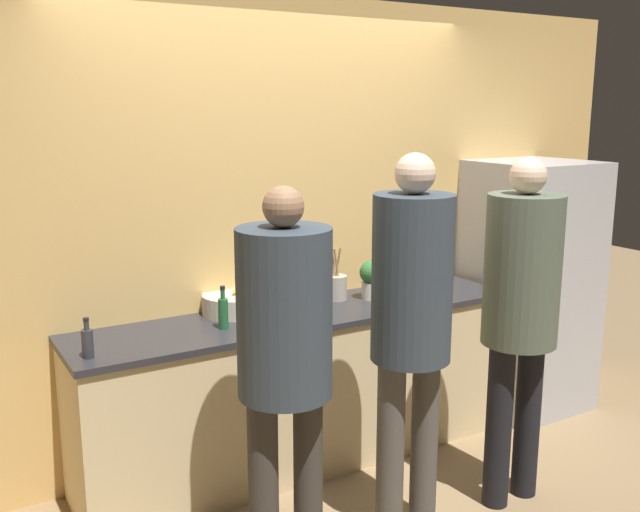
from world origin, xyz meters
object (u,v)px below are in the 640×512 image
Objects in this scene: bottle_amber at (315,303)px; bottle_green at (223,312)px; person_right at (521,300)px; potted_plant at (371,278)px; bottle_dark at (88,342)px; cup_red at (377,282)px; person_left at (285,343)px; person_center at (411,312)px; utensil_crock at (336,287)px; fruit_bowl at (233,303)px; cup_blue at (268,320)px; refrigerator at (528,286)px.

bottle_green is at bearing 173.16° from bottle_amber.
potted_plant is at bearing 104.18° from person_right.
cup_red is (1.82, 0.33, -0.03)m from bottle_dark.
bottle_green is at bearing 86.59° from person_left.
person_right is at bearing -75.82° from potted_plant.
bottle_green is 0.97× the size of potted_plant.
person_center reaches higher than bottle_green.
utensil_crock is 1.37× the size of bottle_green.
person_center is at bearing -29.22° from bottle_dark.
bottle_green is (-0.16, -0.23, 0.03)m from fruit_bowl.
cup_blue is (-0.92, -0.34, -0.01)m from cup_red.
utensil_crock reaches higher than cup_blue.
refrigerator is 5.35× the size of utensil_crock.
person_center reaches higher than refrigerator.
cup_blue is (-1.98, -0.08, 0.10)m from refrigerator.
person_left is at bearing -45.88° from bottle_dark.
cup_red is at bearing 94.35° from person_right.
refrigerator is 8.79× the size of bottle_dark.
person_left is at bearing -131.69° from utensil_crock.
person_right is at bearing -45.67° from fruit_bowl.
fruit_bowl is 1.51× the size of bottle_green.
bottle_dark reaches higher than cup_red.
cup_red is at bearing 26.16° from bottle_amber.
bottle_dark is 1.20m from bottle_amber.
person_left is 1.26m from person_right.
person_center is (0.62, -0.04, 0.05)m from person_left.
person_right is at bearing -37.24° from cup_blue.
person_left is at bearing -161.39° from refrigerator.
cup_blue is at bearing 117.59° from person_center.
utensil_crock is (-1.40, 0.19, 0.14)m from refrigerator.
person_left is at bearing -101.58° from fruit_bowl.
bottle_dark is 0.91m from cup_blue.
cup_red is 1.13× the size of cup_blue.
person_right reaches higher than utensil_crock.
person_center is at bearing -67.62° from fruit_bowl.
person_center is at bearing -3.89° from person_left.
refrigerator is at bearing -6.57° from fruit_bowl.
utensil_crock is at bearing 40.24° from bottle_amber.
potted_plant is at bearing 65.88° from person_center.
fruit_bowl is 4.21× the size of cup_blue.
bottle_dark is at bearing -178.40° from refrigerator.
refrigerator reaches higher than cup_blue.
person_left is 8.66× the size of bottle_amber.
bottle_dark is (-1.48, -0.27, -0.00)m from utensil_crock.
person_center is 22.39× the size of cup_blue.
bottle_green is (-0.58, 0.80, -0.12)m from person_center.
utensil_crock is 0.35m from cup_red.
bottle_green is at bearing -174.89° from potted_plant.
potted_plant is at bearing 5.85° from bottle_dark.
bottle_green is 0.98m from potted_plant.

